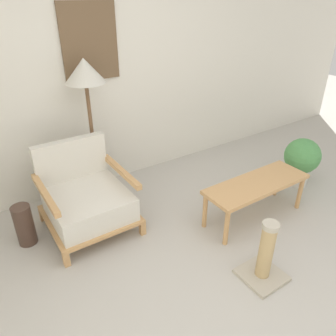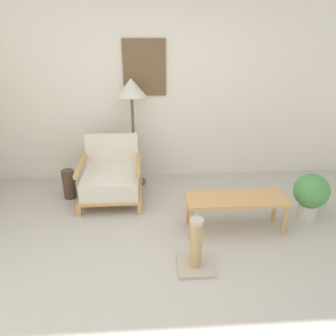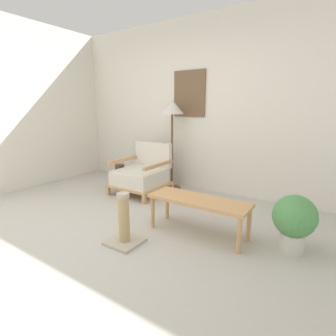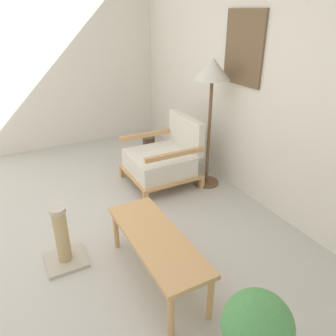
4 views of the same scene
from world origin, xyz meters
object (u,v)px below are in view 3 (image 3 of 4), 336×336
floor_lamp (172,114)px  potted_plant (294,220)px  vase (120,175)px  armchair (142,174)px  scratching_post (124,225)px  coffee_table (199,203)px

floor_lamp → potted_plant: bearing=-27.4°
floor_lamp → vase: floor_lamp is taller
vase → armchair: bearing=-7.2°
potted_plant → scratching_post: bearing=-152.0°
armchair → floor_lamp: size_ratio=0.53×
potted_plant → scratching_post: 1.62m
vase → floor_lamp: bearing=23.8°
coffee_table → scratching_post: 0.80m
coffee_table → vase: 2.13m
coffee_table → vase: (-1.95, 0.84, -0.15)m
coffee_table → potted_plant: potted_plant is taller
potted_plant → coffee_table: bearing=-169.7°
floor_lamp → vase: bearing=-156.2°
armchair → vase: size_ratio=2.03×
coffee_table → vase: bearing=156.6°
coffee_table → vase: size_ratio=2.82×
coffee_table → potted_plant: bearing=10.3°
armchair → vase: (-0.55, 0.07, -0.11)m
armchair → vase: bearing=172.8°
vase → potted_plant: size_ratio=0.69×
armchair → floor_lamp: 1.07m
armchair → scratching_post: 1.63m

